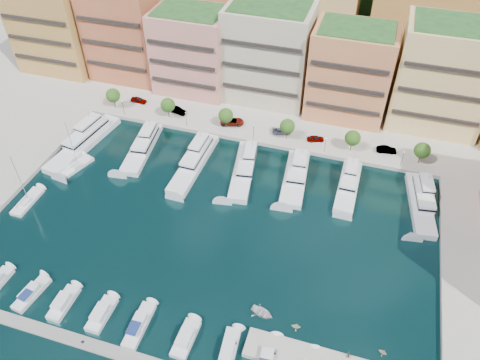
% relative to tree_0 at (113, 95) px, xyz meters
% --- Properties ---
extents(ground, '(400.00, 400.00, 0.00)m').
position_rel_tree_0_xyz_m(ground, '(40.00, -33.50, -4.74)').
color(ground, black).
rests_on(ground, ground).
extents(north_quay, '(220.00, 64.00, 2.00)m').
position_rel_tree_0_xyz_m(north_quay, '(40.00, 28.50, -4.74)').
color(north_quay, '#9E998E').
rests_on(north_quay, ground).
extents(hillside, '(240.00, 40.00, 58.00)m').
position_rel_tree_0_xyz_m(hillside, '(40.00, 76.50, -4.74)').
color(hillside, '#1C3616').
rests_on(hillside, ground).
extents(south_pontoon, '(72.00, 2.20, 0.35)m').
position_rel_tree_0_xyz_m(south_pontoon, '(37.00, -63.50, -4.74)').
color(south_pontoon, gray).
rests_on(south_pontoon, ground).
extents(apartment_0, '(22.00, 16.50, 24.80)m').
position_rel_tree_0_xyz_m(apartment_0, '(-26.00, 16.49, 8.57)').
color(apartment_0, '#C58548').
rests_on(apartment_0, north_quay).
extents(apartment_1, '(20.00, 16.50, 26.80)m').
position_rel_tree_0_xyz_m(apartment_1, '(-4.00, 18.49, 9.57)').
color(apartment_1, '#BA653E').
rests_on(apartment_1, north_quay).
extents(apartment_2, '(20.00, 15.50, 22.80)m').
position_rel_tree_0_xyz_m(apartment_2, '(17.00, 16.49, 7.57)').
color(apartment_2, tan).
rests_on(apartment_2, north_quay).
extents(apartment_3, '(22.00, 16.50, 25.80)m').
position_rel_tree_0_xyz_m(apartment_3, '(38.00, 18.49, 9.07)').
color(apartment_3, beige).
rests_on(apartment_3, north_quay).
extents(apartment_4, '(20.00, 15.50, 23.80)m').
position_rel_tree_0_xyz_m(apartment_4, '(60.00, 16.49, 8.07)').
color(apartment_4, '#D78B50').
rests_on(apartment_4, north_quay).
extents(apartment_5, '(22.00, 16.50, 26.80)m').
position_rel_tree_0_xyz_m(apartment_5, '(82.00, 18.49, 9.57)').
color(apartment_5, '#E0C676').
rests_on(apartment_5, north_quay).
extents(backblock_1, '(26.00, 18.00, 30.00)m').
position_rel_tree_0_xyz_m(backblock_1, '(15.00, 40.50, 11.26)').
color(backblock_1, '#D78B50').
rests_on(backblock_1, north_quay).
extents(backblock_2, '(26.00, 18.00, 30.00)m').
position_rel_tree_0_xyz_m(backblock_2, '(45.00, 40.50, 11.26)').
color(backblock_2, '#E0C676').
rests_on(backblock_2, north_quay).
extents(backblock_3, '(26.00, 18.00, 30.00)m').
position_rel_tree_0_xyz_m(backblock_3, '(75.00, 40.50, 11.26)').
color(backblock_3, '#C58548').
rests_on(backblock_3, north_quay).
extents(tree_0, '(3.80, 3.80, 5.65)m').
position_rel_tree_0_xyz_m(tree_0, '(0.00, 0.00, 0.00)').
color(tree_0, '#473323').
rests_on(tree_0, north_quay).
extents(tree_1, '(3.80, 3.80, 5.65)m').
position_rel_tree_0_xyz_m(tree_1, '(16.00, 0.00, 0.00)').
color(tree_1, '#473323').
rests_on(tree_1, north_quay).
extents(tree_2, '(3.80, 3.80, 5.65)m').
position_rel_tree_0_xyz_m(tree_2, '(32.00, 0.00, 0.00)').
color(tree_2, '#473323').
rests_on(tree_2, north_quay).
extents(tree_3, '(3.80, 3.80, 5.65)m').
position_rel_tree_0_xyz_m(tree_3, '(48.00, 0.00, 0.00)').
color(tree_3, '#473323').
rests_on(tree_3, north_quay).
extents(tree_4, '(3.80, 3.80, 5.65)m').
position_rel_tree_0_xyz_m(tree_4, '(64.00, 0.00, 0.00)').
color(tree_4, '#473323').
rests_on(tree_4, north_quay).
extents(tree_5, '(3.80, 3.80, 5.65)m').
position_rel_tree_0_xyz_m(tree_5, '(80.00, 0.00, 0.00)').
color(tree_5, '#473323').
rests_on(tree_5, north_quay).
extents(lamppost_0, '(0.30, 0.30, 4.20)m').
position_rel_tree_0_xyz_m(lamppost_0, '(4.00, -2.30, -0.92)').
color(lamppost_0, black).
rests_on(lamppost_0, north_quay).
extents(lamppost_1, '(0.30, 0.30, 4.20)m').
position_rel_tree_0_xyz_m(lamppost_1, '(22.00, -2.30, -0.92)').
color(lamppost_1, black).
rests_on(lamppost_1, north_quay).
extents(lamppost_2, '(0.30, 0.30, 4.20)m').
position_rel_tree_0_xyz_m(lamppost_2, '(40.00, -2.30, -0.92)').
color(lamppost_2, black).
rests_on(lamppost_2, north_quay).
extents(lamppost_3, '(0.30, 0.30, 4.20)m').
position_rel_tree_0_xyz_m(lamppost_3, '(58.00, -2.30, -0.92)').
color(lamppost_3, black).
rests_on(lamppost_3, north_quay).
extents(lamppost_4, '(0.30, 0.30, 4.20)m').
position_rel_tree_0_xyz_m(lamppost_4, '(76.00, -2.30, -0.92)').
color(lamppost_4, black).
rests_on(lamppost_4, north_quay).
extents(yacht_0, '(8.06, 24.90, 7.30)m').
position_rel_tree_0_xyz_m(yacht_0, '(0.05, -15.71, -3.53)').
color(yacht_0, white).
rests_on(yacht_0, ground).
extents(yacht_1, '(7.03, 19.91, 7.30)m').
position_rel_tree_0_xyz_m(yacht_1, '(14.86, -13.47, -3.65)').
color(yacht_1, white).
rests_on(yacht_1, ground).
extents(yacht_2, '(5.00, 22.36, 7.30)m').
position_rel_tree_0_xyz_m(yacht_2, '(29.13, -14.70, -3.53)').
color(yacht_2, white).
rests_on(yacht_2, ground).
extents(yacht_3, '(7.51, 20.93, 7.30)m').
position_rel_tree_0_xyz_m(yacht_3, '(41.16, -13.89, -3.53)').
color(yacht_3, white).
rests_on(yacht_3, ground).
extents(yacht_4, '(6.63, 18.97, 7.30)m').
position_rel_tree_0_xyz_m(yacht_4, '(53.24, -13.07, -3.65)').
color(yacht_4, white).
rests_on(yacht_4, ground).
extents(yacht_5, '(4.36, 17.02, 7.30)m').
position_rel_tree_0_xyz_m(yacht_5, '(65.21, -12.28, -3.53)').
color(yacht_5, white).
rests_on(yacht_5, ground).
extents(yacht_6, '(7.05, 19.45, 7.30)m').
position_rel_tree_0_xyz_m(yacht_6, '(80.86, -13.22, -3.53)').
color(yacht_6, white).
rests_on(yacht_6, ground).
extents(cruiser_1, '(3.44, 8.02, 2.66)m').
position_rel_tree_0_xyz_m(cruiser_1, '(14.26, -58.10, -4.17)').
color(cruiser_1, silver).
rests_on(cruiser_1, ground).
extents(cruiser_2, '(2.69, 7.15, 2.55)m').
position_rel_tree_0_xyz_m(cruiser_2, '(20.90, -58.08, -4.20)').
color(cruiser_2, silver).
rests_on(cruiser_2, ground).
extents(cruiser_3, '(2.76, 7.06, 2.55)m').
position_rel_tree_0_xyz_m(cruiser_3, '(28.49, -58.08, -4.20)').
color(cruiser_3, silver).
rests_on(cruiser_3, ground).
extents(cruiser_4, '(2.73, 8.78, 2.66)m').
position_rel_tree_0_xyz_m(cruiser_4, '(35.68, -58.12, -4.17)').
color(cruiser_4, silver).
rests_on(cruiser_4, ground).
extents(cruiser_5, '(2.95, 7.16, 2.55)m').
position_rel_tree_0_xyz_m(cruiser_5, '(44.23, -58.08, -4.20)').
color(cruiser_5, silver).
rests_on(cruiser_5, ground).
extents(cruiser_6, '(3.21, 8.43, 2.55)m').
position_rel_tree_0_xyz_m(cruiser_6, '(51.73, -58.09, -4.20)').
color(cruiser_6, silver).
rests_on(cruiser_6, ground).
extents(sailboat_1, '(2.85, 8.62, 13.20)m').
position_rel_tree_0_xyz_m(sailboat_1, '(-1.02, -38.09, -4.43)').
color(sailboat_1, white).
rests_on(sailboat_1, ground).
extents(sailboat_2, '(5.09, 8.46, 13.20)m').
position_rel_tree_0_xyz_m(sailboat_2, '(2.89, -24.30, -4.42)').
color(sailboat_2, white).
rests_on(sailboat_2, ground).
extents(tender_0, '(4.71, 3.88, 0.85)m').
position_rel_tree_0_xyz_m(tender_0, '(55.11, -49.45, -4.32)').
color(tender_0, silver).
rests_on(tender_0, ground).
extents(tender_3, '(1.81, 1.68, 0.78)m').
position_rel_tree_0_xyz_m(tender_3, '(75.85, -50.63, -4.35)').
color(tender_3, beige).
rests_on(tender_3, ground).
extents(tender_1, '(1.78, 1.57, 0.88)m').
position_rel_tree_0_xyz_m(tender_1, '(61.31, -50.27, -4.30)').
color(tender_1, beige).
rests_on(tender_1, ground).
extents(car_0, '(4.49, 1.98, 1.50)m').
position_rel_tree_0_xyz_m(car_0, '(5.13, 4.12, -2.99)').
color(car_0, gray).
rests_on(car_0, north_quay).
extents(car_1, '(5.10, 2.67, 1.60)m').
position_rel_tree_0_xyz_m(car_1, '(17.46, 2.46, -2.94)').
color(car_1, gray).
rests_on(car_1, north_quay).
extents(car_2, '(6.71, 4.53, 1.71)m').
position_rel_tree_0_xyz_m(car_2, '(33.02, 1.86, -2.89)').
color(car_2, gray).
rests_on(car_2, north_quay).
extents(car_3, '(5.05, 3.05, 1.37)m').
position_rel_tree_0_xyz_m(car_3, '(46.36, 1.74, -3.06)').
color(car_3, gray).
rests_on(car_3, north_quay).
extents(car_4, '(4.55, 2.99, 1.44)m').
position_rel_tree_0_xyz_m(car_4, '(55.12, 1.24, -3.02)').
color(car_4, gray).
rests_on(car_4, north_quay).
extents(car_5, '(4.92, 2.30, 1.56)m').
position_rel_tree_0_xyz_m(car_5, '(72.38, 1.79, -2.96)').
color(car_5, gray).
rests_on(car_5, north_quay).
extents(person_1, '(0.80, 0.66, 1.52)m').
position_rel_tree_0_xyz_m(person_1, '(70.35, -53.50, -2.98)').
color(person_1, brown).
rests_on(person_1, finger_pier).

